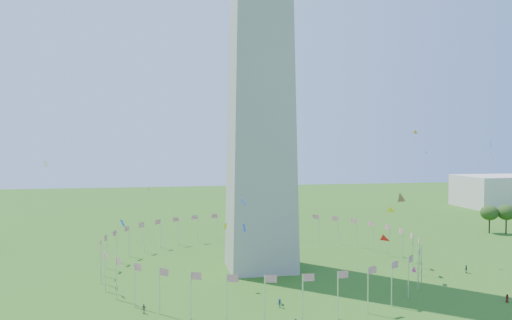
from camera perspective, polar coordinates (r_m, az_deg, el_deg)
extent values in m
cylinder|color=silver|center=(145.27, 16.40, -9.36)|extent=(0.24, 0.24, 9.00)
cylinder|color=silver|center=(151.11, 14.99, -8.90)|extent=(0.24, 0.24, 9.00)
cylinder|color=silver|center=(156.37, 13.31, -8.52)|extent=(0.24, 0.24, 9.00)
cylinder|color=silver|center=(160.96, 11.42, -8.20)|extent=(0.24, 0.24, 9.00)
cylinder|color=silver|center=(164.80, 9.36, -7.95)|extent=(0.24, 0.24, 9.00)
cylinder|color=silver|center=(167.82, 7.18, -7.76)|extent=(0.24, 0.24, 9.00)
cylinder|color=silver|center=(169.98, 4.92, -7.63)|extent=(0.24, 0.24, 9.00)
cylinder|color=silver|center=(171.24, 2.60, -7.55)|extent=(0.24, 0.24, 9.00)
cylinder|color=silver|center=(171.60, 0.25, -7.53)|extent=(0.24, 0.24, 9.00)
cylinder|color=silver|center=(171.04, -2.09, -7.56)|extent=(0.24, 0.24, 9.00)
cylinder|color=silver|center=(169.57, -4.41, -7.65)|extent=(0.24, 0.24, 9.00)
cylinder|color=silver|center=(167.21, -6.66, -7.79)|extent=(0.24, 0.24, 9.00)
cylinder|color=silver|center=(164.01, -8.81, -8.00)|extent=(0.24, 0.24, 9.00)
cylinder|color=silver|center=(160.00, -10.83, -8.26)|extent=(0.24, 0.24, 9.00)
cylinder|color=silver|center=(155.25, -12.68, -8.59)|extent=(0.24, 0.24, 9.00)
cylinder|color=silver|center=(149.85, -14.30, -8.99)|extent=(0.24, 0.24, 9.00)
cylinder|color=silver|center=(143.89, -15.66, -9.46)|extent=(0.24, 0.24, 9.00)
cylinder|color=silver|center=(137.50, -16.67, -10.01)|extent=(0.24, 0.24, 9.00)
cylinder|color=silver|center=(130.82, -17.26, -10.63)|extent=(0.24, 0.24, 9.00)
cylinder|color=silver|center=(124.03, -17.36, -11.33)|extent=(0.24, 0.24, 9.00)
cylinder|color=silver|center=(117.33, -16.86, -12.10)|extent=(0.24, 0.24, 9.00)
cylinder|color=silver|center=(110.95, -15.67, -12.91)|extent=(0.24, 0.24, 9.00)
cylinder|color=silver|center=(105.17, -13.72, -13.73)|extent=(0.24, 0.24, 9.00)
cylinder|color=silver|center=(100.28, -10.97, -14.49)|extent=(0.24, 0.24, 9.00)
cylinder|color=silver|center=(96.57, -7.47, -15.12)|extent=(0.24, 0.24, 9.00)
cylinder|color=silver|center=(94.31, -3.39, -15.53)|extent=(0.24, 0.24, 9.00)
cylinder|color=silver|center=(93.66, 1.01, -15.66)|extent=(0.24, 0.24, 9.00)
cylinder|color=silver|center=(94.68, 5.36, -15.47)|extent=(0.24, 0.24, 9.00)
cylinder|color=silver|center=(97.29, 9.33, -15.00)|extent=(0.24, 0.24, 9.00)
cylinder|color=silver|center=(101.28, 12.67, -14.34)|extent=(0.24, 0.24, 9.00)
cylinder|color=silver|center=(106.40, 15.24, -13.56)|extent=(0.24, 0.24, 9.00)
cylinder|color=silver|center=(112.34, 17.02, -12.74)|extent=(0.24, 0.24, 9.00)
cylinder|color=silver|center=(118.81, 18.05, -11.93)|extent=(0.24, 0.24, 9.00)
cylinder|color=silver|center=(125.55, 18.41, -11.18)|extent=(0.24, 0.24, 9.00)
cylinder|color=silver|center=(132.34, 18.19, -10.50)|extent=(0.24, 0.24, 9.00)
cylinder|color=silver|center=(138.96, 17.50, -9.89)|extent=(0.24, 0.24, 9.00)
cube|color=beige|center=(287.51, 26.97, -3.19)|extent=(50.00, 30.00, 16.00)
imported|color=gray|center=(102.40, -12.69, -16.24)|extent=(1.27, 1.01, 1.89)
imported|color=#20284B|center=(103.45, 2.72, -16.03)|extent=(1.24, 0.84, 1.77)
imported|color=#511312|center=(118.41, 26.77, -13.93)|extent=(0.86, 0.62, 1.68)
imported|color=#1E2147|center=(139.17, 22.89, -11.41)|extent=(1.24, 1.40, 2.02)
plane|color=red|center=(113.04, 14.45, -8.68)|extent=(2.00, 2.83, 2.38)
plane|color=orange|center=(87.57, 25.43, 0.23)|extent=(1.40, 1.85, 1.96)
plane|color=white|center=(100.34, -22.90, -0.40)|extent=(0.30, 1.41, 1.44)
plane|color=#CC2699|center=(144.94, -12.14, -3.25)|extent=(0.64, 1.65, 1.52)
plane|color=yellow|center=(114.45, -3.52, -7.56)|extent=(1.47, 0.36, 1.51)
plane|color=blue|center=(92.55, -1.45, -4.85)|extent=(1.53, 1.01, 1.41)
plane|color=green|center=(146.93, 18.88, 0.84)|extent=(0.31, 1.36, 1.39)
plane|color=#CC2699|center=(116.84, 17.61, -11.91)|extent=(0.41, 1.49, 1.54)
plane|color=blue|center=(106.61, -1.35, -7.76)|extent=(1.69, 1.18, 1.75)
plane|color=blue|center=(125.38, -14.99, -7.00)|extent=(1.73, 1.87, 1.70)
plane|color=orange|center=(138.78, 17.77, 3.03)|extent=(1.00, 0.53, 1.11)
plane|color=yellow|center=(118.51, 16.25, -4.25)|extent=(2.46, 1.40, 2.27)
plane|color=yellow|center=(108.23, 15.14, -5.56)|extent=(1.47, 1.73, 1.84)
plane|color=blue|center=(103.02, 25.26, 1.61)|extent=(0.98, 1.75, 2.01)
ellipsoid|color=#32541C|center=(200.95, 25.12, -6.19)|extent=(6.34, 6.34, 9.91)
ellipsoid|color=#32541C|center=(202.75, 26.68, -6.08)|extent=(6.59, 6.59, 10.30)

